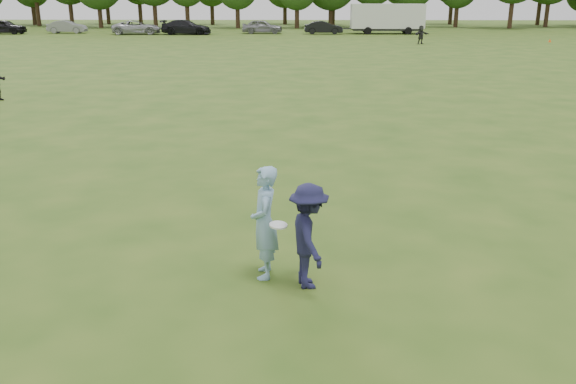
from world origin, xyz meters
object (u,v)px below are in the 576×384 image
car_f (324,28)px  player_far_d (421,35)px  thrower (265,223)px  car_a (4,27)px  car_e (262,27)px  car_c (137,27)px  cargo_trailer (387,17)px  car_d (186,27)px  car_b (67,27)px  field_cone (550,40)px  defender (309,236)px

car_f → player_far_d: bearing=-150.2°
thrower → car_a: size_ratio=0.38×
player_far_d → car_e: 21.03m
car_a → car_c: size_ratio=0.87×
cargo_trailer → car_f: bearing=-174.3°
car_e → car_f: size_ratio=1.06×
thrower → car_d: bearing=-172.7°
car_d → car_f: 15.05m
car_b → field_cone: 50.88m
car_d → car_e: (8.18, 1.96, -0.01)m
defender → player_far_d: size_ratio=0.99×
car_b → cargo_trailer: bearing=-92.3°
car_f → field_cone: (20.48, -11.39, -0.55)m
car_b → car_c: (8.41, -1.80, 0.04)m
car_e → car_f: (6.82, -0.74, -0.07)m
defender → car_d: bearing=-1.1°
car_c → cargo_trailer: 27.61m
car_b → car_e: bearing=-92.4°
defender → car_d: size_ratio=0.30×
car_d → cargo_trailer: cargo_trailer is taller
thrower → car_e: size_ratio=0.39×
car_b → field_cone: size_ratio=14.19×
player_far_d → car_d: size_ratio=0.30×
player_far_d → car_a: bearing=133.4°
defender → player_far_d: bearing=-25.5°
car_b → car_f: (28.91, -0.84, -0.00)m
defender → car_d: 61.38m
car_d → player_far_d: bearing=-117.1°
thrower → car_c: (-17.82, 59.92, -0.14)m
car_c → car_d: bearing=-100.1°
car_e → cargo_trailer: 13.90m
car_a → cargo_trailer: 42.39m
thrower → car_d: (-12.33, 59.67, -0.10)m
car_c → car_d: (5.49, -0.25, 0.04)m
car_b → thrower: bearing=-159.1°
thrower → field_cone: 54.65m
car_a → car_b: 6.59m
player_far_d → car_e: bearing=105.9°
thrower → field_cone: size_ratio=5.87×
thrower → car_f: size_ratio=0.42×
cargo_trailer → car_e: bearing=179.9°
player_far_d → car_c: player_far_d is taller
player_far_d → field_cone: (12.32, 2.64, -0.65)m
defender → car_d: defender is taller
defender → car_e: (-4.82, 61.95, -0.03)m
player_far_d → field_cone: 12.62m
player_far_d → cargo_trailer: 14.81m
player_far_d → car_e: size_ratio=0.36×
car_a → car_b: (6.41, 1.54, -0.09)m
thrower → car_f: 60.94m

